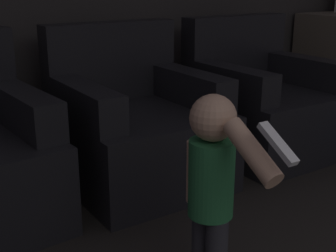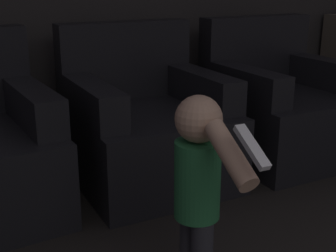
{
  "view_description": "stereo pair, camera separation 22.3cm",
  "coord_description": "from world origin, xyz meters",
  "views": [
    {
      "loc": [
        -1.06,
        1.4,
        1.2
      ],
      "look_at": [
        0.05,
        3.22,
        0.52
      ],
      "focal_mm": 50.0,
      "sensor_mm": 36.0,
      "label": 1
    },
    {
      "loc": [
        -0.87,
        1.3,
        1.2
      ],
      "look_at": [
        0.05,
        3.22,
        0.52
      ],
      "focal_mm": 50.0,
      "sensor_mm": 36.0,
      "label": 2
    }
  ],
  "objects": [
    {
      "name": "armchair_right",
      "position": [
        1.19,
        3.79,
        0.33
      ],
      "size": [
        0.89,
        0.92,
        0.94
      ],
      "rotation": [
        0.0,
        0.0,
        0.03
      ],
      "color": "black",
      "rests_on": "ground_plane"
    },
    {
      "name": "armchair_middle",
      "position": [
        0.18,
        3.79,
        0.33
      ],
      "size": [
        0.88,
        0.92,
        0.94
      ],
      "rotation": [
        0.0,
        0.0,
        0.03
      ],
      "color": "black",
      "rests_on": "ground_plane"
    },
    {
      "name": "person_toddler",
      "position": [
        -0.07,
        2.69,
        0.47
      ],
      "size": [
        0.18,
        0.55,
        0.8
      ],
      "rotation": [
        0.0,
        0.0,
        1.55
      ],
      "color": "#28282D",
      "rests_on": "ground_plane"
    }
  ]
}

